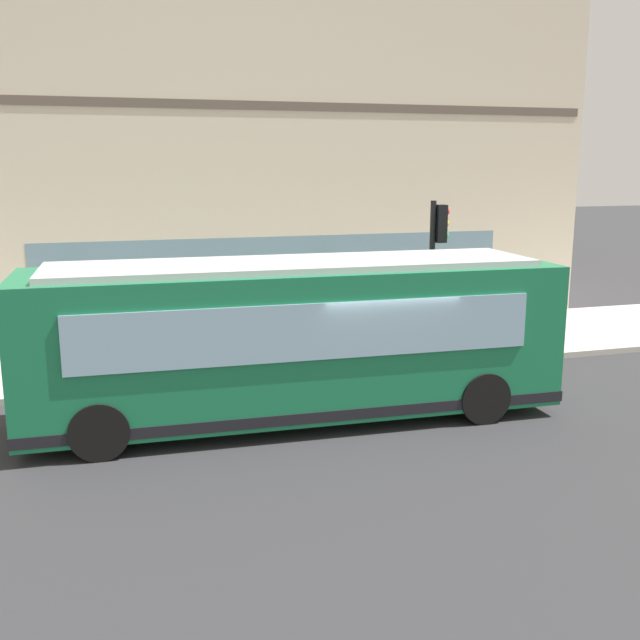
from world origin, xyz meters
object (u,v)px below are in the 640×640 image
Objects in this scene: traffic_light_near_corner at (437,249)px; newspaper_vending_box at (108,340)px; pedestrian_near_building_entrance at (470,298)px; fire_hydrant at (391,338)px; city_bus_nearside at (294,340)px; pedestrian_near_hydrant at (253,312)px.

traffic_light_near_corner is 8.34m from newspaper_vending_box.
pedestrian_near_building_entrance is 9.98m from newspaper_vending_box.
traffic_light_near_corner is at bearing 136.80° from pedestrian_near_building_entrance.
pedestrian_near_building_entrance is (1.66, -3.07, 0.59)m from fire_hydrant.
traffic_light_near_corner is at bearing -105.35° from newspaper_vending_box.
city_bus_nearside reaches higher than newspaper_vending_box.
traffic_light_near_corner reaches higher than city_bus_nearside.
traffic_light_near_corner is (3.01, -4.34, 1.27)m from city_bus_nearside.
pedestrian_near_hydrant is at bearing 61.87° from fire_hydrant.
city_bus_nearside is 8.48m from pedestrian_near_building_entrance.
pedestrian_near_hydrant is 1.71× the size of newspaper_vending_box.
city_bus_nearside is at bearing 129.30° from pedestrian_near_building_entrance.
newspaper_vending_box is (-0.23, 9.96, -0.50)m from pedestrian_near_building_entrance.
newspaper_vending_box is (-0.28, 3.69, -0.42)m from pedestrian_near_hydrant.
city_bus_nearside reaches higher than pedestrian_near_building_entrance.
pedestrian_near_building_entrance is 6.27m from pedestrian_near_hydrant.
pedestrian_near_hydrant reaches higher than newspaper_vending_box.
fire_hydrant is 0.48× the size of pedestrian_near_hydrant.
pedestrian_near_hydrant is (2.40, 4.06, -1.79)m from traffic_light_near_corner.
newspaper_vending_box is (1.43, 6.89, 0.09)m from fire_hydrant.
fire_hydrant is 3.66m from pedestrian_near_hydrant.
traffic_light_near_corner reaches higher than newspaper_vending_box.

